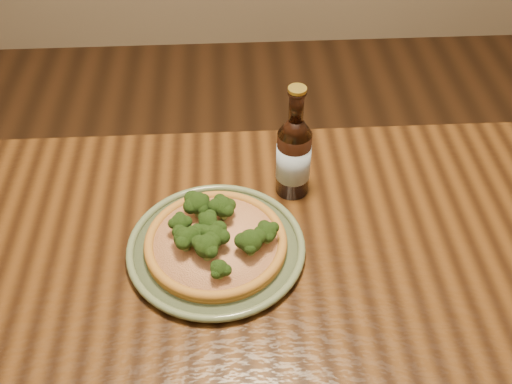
{
  "coord_description": "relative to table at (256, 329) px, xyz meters",
  "views": [
    {
      "loc": [
        -0.03,
        -0.5,
        1.57
      ],
      "look_at": [
        0.01,
        0.28,
        0.82
      ],
      "focal_mm": 42.0,
      "sensor_mm": 36.0,
      "label": 1
    }
  ],
  "objects": [
    {
      "name": "beer_bottle",
      "position": [
        0.09,
        0.26,
        0.18
      ],
      "size": [
        0.07,
        0.07,
        0.24
      ],
      "rotation": [
        0.0,
        0.0,
        0.27
      ],
      "color": "black",
      "rests_on": "table"
    },
    {
      "name": "pizza",
      "position": [
        -0.07,
        0.11,
        0.12
      ],
      "size": [
        0.25,
        0.25,
        0.07
      ],
      "rotation": [
        0.0,
        0.0,
        -0.02
      ],
      "color": "#B07327",
      "rests_on": "plate"
    },
    {
      "name": "plate",
      "position": [
        -0.07,
        0.1,
        0.1
      ],
      "size": [
        0.32,
        0.32,
        0.02
      ],
      "rotation": [
        0.0,
        0.0,
        -0.31
      ],
      "color": "#5B6948",
      "rests_on": "table"
    },
    {
      "name": "table",
      "position": [
        0.0,
        0.0,
        0.0
      ],
      "size": [
        1.6,
        0.9,
        0.75
      ],
      "color": "#44260E",
      "rests_on": "ground"
    }
  ]
}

